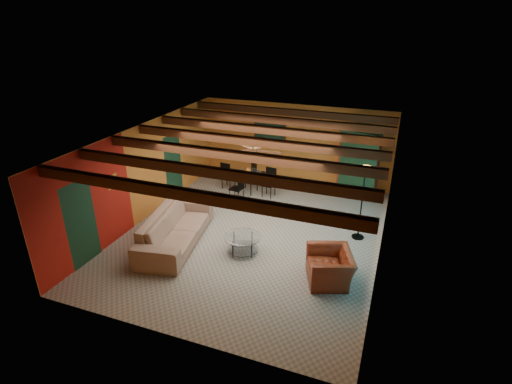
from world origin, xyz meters
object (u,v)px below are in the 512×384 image
at_px(potted_plant, 363,125).
at_px(vase, 248,162).
at_px(sofa, 176,228).
at_px(coffee_table, 243,244).
at_px(floor_lamp, 362,204).
at_px(armchair, 330,267).
at_px(armoire, 359,163).
at_px(dining_table, 248,179).

bearing_deg(potted_plant, vase, -160.52).
relative_size(sofa, vase, 14.65).
height_order(coffee_table, vase, vase).
bearing_deg(vase, floor_lamp, -24.30).
distance_m(sofa, armchair, 4.00).
height_order(armchair, vase, vase).
bearing_deg(armoire, potted_plant, 0.00).
xyz_separation_m(coffee_table, floor_lamp, (2.58, 1.74, 0.76)).
height_order(sofa, armchair, sofa).
height_order(dining_table, vase, vase).
relative_size(armchair, vase, 5.43).
bearing_deg(sofa, vase, -18.81).
bearing_deg(coffee_table, floor_lamp, 33.99).
bearing_deg(vase, sofa, -98.77).
bearing_deg(armoire, floor_lamp, -66.13).
relative_size(sofa, potted_plant, 6.01).
xyz_separation_m(coffee_table, dining_table, (-1.22, 3.45, 0.24)).
bearing_deg(floor_lamp, armchair, -99.62).
height_order(coffee_table, dining_table, dining_table).
height_order(floor_lamp, potted_plant, potted_plant).
bearing_deg(floor_lamp, armoire, 98.82).
bearing_deg(armoire, sofa, -114.13).
height_order(dining_table, armoire, armoire).
height_order(potted_plant, vase, potted_plant).
bearing_deg(dining_table, floor_lamp, -24.30).
xyz_separation_m(dining_table, floor_lamp, (3.80, -1.71, 0.52)).
bearing_deg(vase, dining_table, 180.00).
xyz_separation_m(armchair, armoire, (-0.09, 5.01, 0.68)).
relative_size(coffee_table, armoire, 0.44).
xyz_separation_m(armchair, floor_lamp, (0.36, 2.11, 0.64)).
distance_m(armchair, dining_table, 5.14).
xyz_separation_m(floor_lamp, vase, (-3.80, 1.71, 0.05)).
bearing_deg(vase, armchair, -48.00).
bearing_deg(armchair, sofa, -113.69).
relative_size(sofa, armoire, 1.41).
distance_m(sofa, potted_plant, 6.46).
xyz_separation_m(dining_table, potted_plant, (3.35, 1.18, 1.82)).
distance_m(dining_table, floor_lamp, 4.20).
bearing_deg(vase, coffee_table, -70.49).
bearing_deg(sofa, floor_lamp, -76.53).
height_order(coffee_table, floor_lamp, floor_lamp).
bearing_deg(sofa, potted_plant, -49.21).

